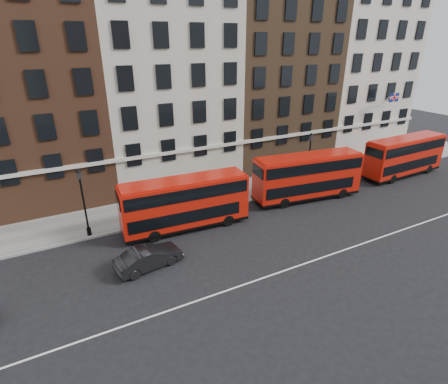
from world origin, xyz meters
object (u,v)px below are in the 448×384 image
bus_b (185,202)px  car_front (149,257)px  bus_c (307,176)px  bus_d (404,155)px  traffic_light (404,145)px

bus_b → car_front: size_ratio=2.27×
bus_c → car_front: size_ratio=2.35×
car_front → bus_d: bearing=-92.2°
traffic_light → bus_b: bearing=-175.3°
bus_c → traffic_light: bus_c is taller
bus_c → bus_d: (13.28, -0.01, -0.00)m
bus_b → traffic_light: (28.19, 2.32, 0.22)m
bus_d → traffic_light: (2.90, 2.32, 0.16)m
bus_b → bus_c: size_ratio=0.96×
bus_d → traffic_light: bus_d is taller
bus_c → bus_d: 13.28m
bus_b → car_front: 5.72m
bus_b → bus_d: (25.29, -0.00, 0.06)m
bus_c → traffic_light: 16.34m
bus_d → bus_c: bearing=178.1°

